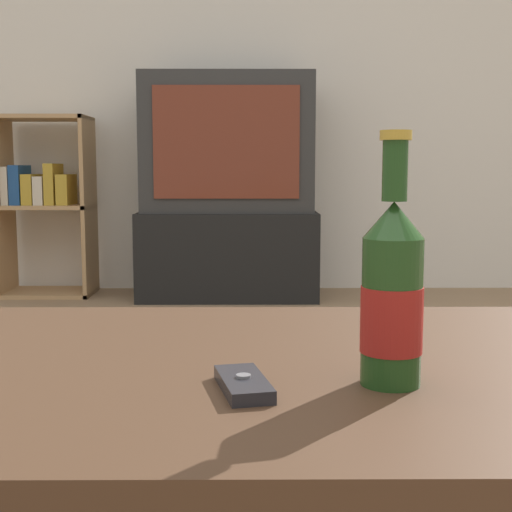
{
  "coord_description": "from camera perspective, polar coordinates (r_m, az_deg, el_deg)",
  "views": [
    {
      "loc": [
        0.04,
        -0.83,
        0.65
      ],
      "look_at": [
        0.05,
        0.2,
        0.52
      ],
      "focal_mm": 50.0,
      "sensor_mm": 36.0,
      "label": 1
    }
  ],
  "objects": [
    {
      "name": "bookshelf",
      "position": [
        3.79,
        -16.63,
        4.35
      ],
      "size": [
        0.45,
        0.3,
        0.91
      ],
      "color": "tan",
      "rests_on": "ground_plane"
    },
    {
      "name": "beer_bottle",
      "position": [
        0.76,
        10.83,
        -3.07
      ],
      "size": [
        0.07,
        0.07,
        0.27
      ],
      "color": "#1E4219",
      "rests_on": "coffee_table"
    },
    {
      "name": "tv_stand",
      "position": [
        3.59,
        -2.24,
        0.11
      ],
      "size": [
        0.89,
        0.43,
        0.43
      ],
      "color": "black",
      "rests_on": "ground_plane"
    },
    {
      "name": "coffee_table",
      "position": [
        0.88,
        -3.22,
        -12.48
      ],
      "size": [
        1.03,
        0.66,
        0.42
      ],
      "color": "#422B1C",
      "rests_on": "ground_plane"
    },
    {
      "name": "cell_phone",
      "position": [
        0.74,
        -1.01,
        -10.2
      ],
      "size": [
        0.07,
        0.11,
        0.02
      ],
      "rotation": [
        0.0,
        0.0,
        0.22
      ],
      "color": "#232328",
      "rests_on": "coffee_table"
    },
    {
      "name": "back_wall",
      "position": [
        3.91,
        -1.03,
        16.64
      ],
      "size": [
        8.0,
        0.05,
        2.6
      ],
      "color": "silver",
      "rests_on": "ground_plane"
    },
    {
      "name": "television",
      "position": [
        3.56,
        -2.29,
        8.97
      ],
      "size": [
        0.84,
        0.38,
        0.67
      ],
      "color": "#2D2D2D",
      "rests_on": "tv_stand"
    }
  ]
}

